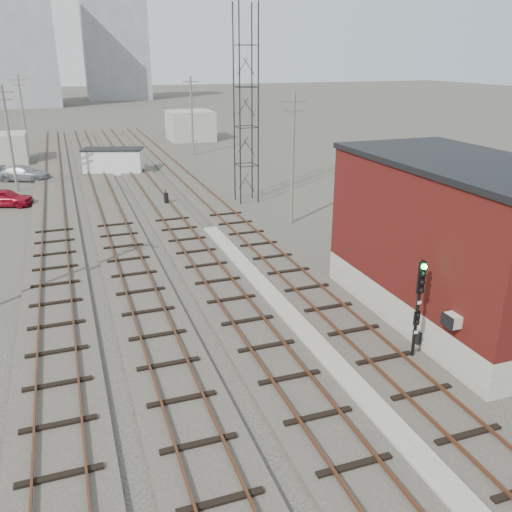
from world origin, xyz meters
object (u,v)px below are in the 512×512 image
car_grey (24,173)px  site_trailer (113,161)px  signal_mast (419,303)px  switch_stand (166,198)px  car_red (5,198)px  car_silver (0,172)px

car_grey → site_trailer: bearing=-61.5°
signal_mast → switch_stand: size_ratio=3.47×
signal_mast → site_trailer: (-7.31, 40.88, -1.23)m
signal_mast → car_red: (-16.76, 30.54, -1.79)m
switch_stand → car_silver: size_ratio=0.30×
switch_stand → car_red: car_red is taller
signal_mast → car_silver: 45.49m
site_trailer → car_grey: bearing=-158.0°
site_trailer → car_red: (-9.46, -10.35, -0.55)m
car_grey → signal_mast: bearing=-134.9°
car_grey → car_red: bearing=-162.1°
site_trailer → car_red: size_ratio=1.55×
switch_stand → car_red: size_ratio=0.29×
switch_stand → site_trailer: 14.58m
car_grey → car_silver: bearing=77.3°
signal_mast → site_trailer: 41.55m
site_trailer → car_red: bearing=-115.3°
signal_mast → car_red: size_ratio=1.01×
switch_stand → car_grey: (-11.09, 13.61, 0.14)m
car_grey → switch_stand: bearing=-117.2°
signal_mast → site_trailer: bearing=100.1°
car_red → switch_stand: bearing=-89.1°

